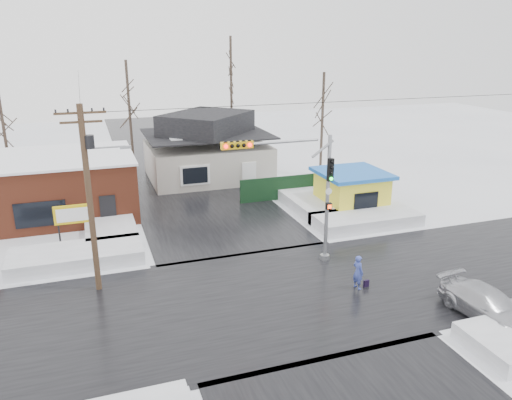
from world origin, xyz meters
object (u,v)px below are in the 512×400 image
object	(u,v)px
traffic_signal	(301,184)
utility_pole	(90,189)
marquee_sign	(74,215)
kiosk	(351,191)
car	(487,305)
pedestrian	(358,272)

from	to	relation	value
traffic_signal	utility_pole	size ratio (longest dim) A/B	0.78
marquee_sign	kiosk	distance (m)	18.51
traffic_signal	car	xyz separation A→B (m)	(5.51, -7.77, -3.87)
traffic_signal	pedestrian	distance (m)	5.32
marquee_sign	pedestrian	xyz separation A→B (m)	(13.00, -10.04, -1.06)
traffic_signal	utility_pole	bearing A→B (deg)	177.05
pedestrian	car	xyz separation A→B (m)	(3.94, -4.25, -0.20)
marquee_sign	pedestrian	size ratio (longest dim) A/B	1.48
traffic_signal	marquee_sign	bearing A→B (deg)	150.28
pedestrian	kiosk	bearing A→B (deg)	-41.58
pedestrian	car	world-z (taller)	pedestrian
marquee_sign	car	distance (m)	22.20
marquee_sign	kiosk	world-z (taller)	kiosk
traffic_signal	car	distance (m)	10.28
marquee_sign	car	xyz separation A→B (m)	(16.94, -14.29, -1.26)
utility_pole	car	xyz separation A→B (m)	(15.87, -8.30, -4.45)
traffic_signal	kiosk	xyz separation A→B (m)	(7.07, 7.03, -3.08)
marquee_sign	kiosk	bearing A→B (deg)	1.55
traffic_signal	utility_pole	distance (m)	10.39
kiosk	marquee_sign	bearing A→B (deg)	-178.45
kiosk	car	bearing A→B (deg)	-96.02
marquee_sign	utility_pole	bearing A→B (deg)	-79.87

